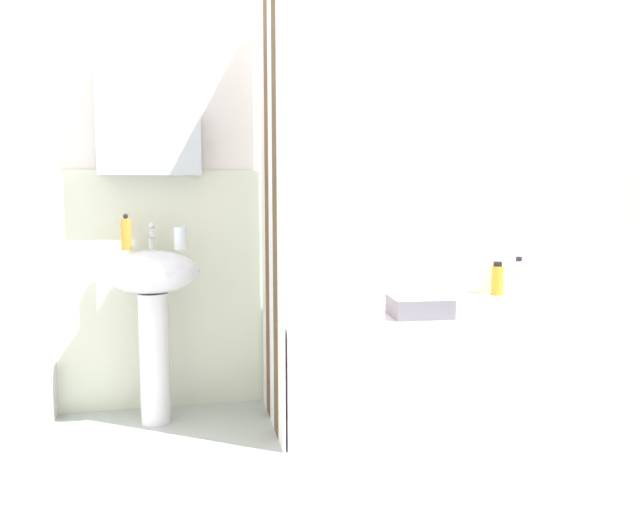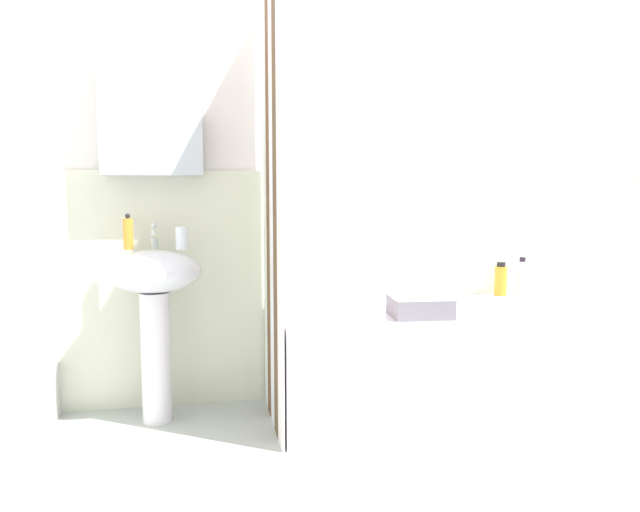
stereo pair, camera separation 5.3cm
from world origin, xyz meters
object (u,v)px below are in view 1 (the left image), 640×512
(toothbrush_cup, at_px, (180,239))
(towel_folded, at_px, (420,307))
(soap_dispenser, at_px, (126,234))
(shampoo_bottle, at_px, (518,277))
(sink, at_px, (153,297))
(lotion_bottle, at_px, (497,279))
(bathtub, at_px, (424,360))

(toothbrush_cup, bearing_deg, towel_folded, -18.10)
(soap_dispenser, relative_size, toothbrush_cup, 1.60)
(shampoo_bottle, bearing_deg, soap_dispenser, -179.13)
(sink, distance_m, towel_folded, 1.24)
(shampoo_bottle, bearing_deg, toothbrush_cup, -177.22)
(toothbrush_cup, distance_m, lotion_bottle, 1.71)
(toothbrush_cup, height_order, towel_folded, toothbrush_cup)
(shampoo_bottle, xyz_separation_m, towel_folded, (-0.74, -0.43, -0.05))
(soap_dispenser, xyz_separation_m, lotion_bottle, (1.94, 0.05, -0.28))
(towel_folded, bearing_deg, sink, 164.34)
(shampoo_bottle, distance_m, lotion_bottle, 0.12)
(bathtub, relative_size, lotion_bottle, 8.10)
(lotion_bottle, height_order, towel_folded, lotion_bottle)
(sink, xyz_separation_m, soap_dispenser, (-0.12, 0.07, 0.30))
(sink, relative_size, bathtub, 0.56)
(toothbrush_cup, relative_size, bathtub, 0.07)
(sink, relative_size, toothbrush_cup, 7.73)
(shampoo_bottle, height_order, towel_folded, shampoo_bottle)
(toothbrush_cup, xyz_separation_m, towel_folded, (1.06, -0.35, -0.30))
(lotion_bottle, bearing_deg, sink, -176.42)
(shampoo_bottle, bearing_deg, bathtub, -159.03)
(lotion_bottle, relative_size, towel_folded, 0.69)
(shampoo_bottle, relative_size, towel_folded, 0.78)
(toothbrush_cup, relative_size, towel_folded, 0.40)
(sink, xyz_separation_m, toothbrush_cup, (0.13, 0.01, 0.27))
(soap_dispenser, distance_m, shampoo_bottle, 2.07)
(sink, bearing_deg, toothbrush_cup, 5.26)
(toothbrush_cup, xyz_separation_m, lotion_bottle, (1.69, 0.10, -0.26))
(toothbrush_cup, distance_m, bathtub, 1.33)
(towel_folded, bearing_deg, bathtub, 61.25)
(toothbrush_cup, xyz_separation_m, bathtub, (1.17, -0.16, -0.61))
(soap_dispenser, bearing_deg, bathtub, -8.59)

